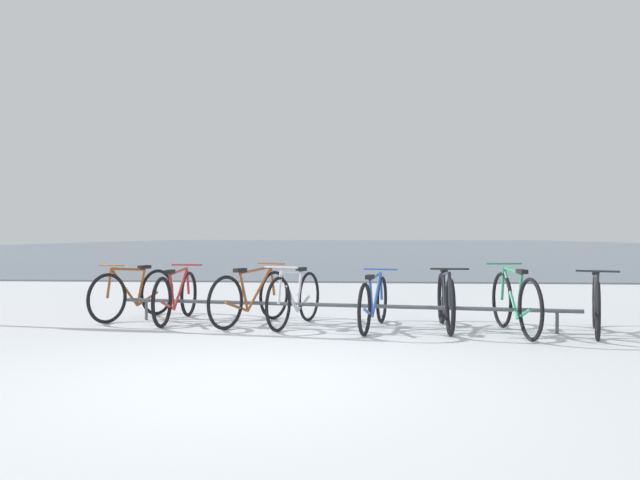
# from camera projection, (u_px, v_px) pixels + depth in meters

# --- Properties ---
(ground) EXTENTS (80.00, 132.00, 0.08)m
(ground) POSITION_uv_depth(u_px,v_px,m) (348.00, 247.00, 58.65)
(ground) COLOR silver
(bike_rack) EXTENTS (6.02, 0.95, 0.31)m
(bike_rack) POSITION_uv_depth(u_px,v_px,m) (336.00, 306.00, 7.70)
(bike_rack) COLOR #4C5156
(bike_rack) RESTS_ON ground
(bicycle_0) EXTENTS (0.74, 1.52, 0.81)m
(bicycle_0) POSITION_uv_depth(u_px,v_px,m) (133.00, 294.00, 8.36)
(bicycle_0) COLOR black
(bicycle_0) RESTS_ON ground
(bicycle_1) EXTENTS (0.46, 1.74, 0.78)m
(bicycle_1) POSITION_uv_depth(u_px,v_px,m) (176.00, 296.00, 8.11)
(bicycle_1) COLOR black
(bicycle_1) RESTS_ON ground
(bicycle_2) EXTENTS (0.84, 1.59, 0.81)m
(bicycle_2) POSITION_uv_depth(u_px,v_px,m) (251.00, 297.00, 7.88)
(bicycle_2) COLOR black
(bicycle_2) RESTS_ON ground
(bicycle_3) EXTENTS (0.63, 1.59, 0.81)m
(bicycle_3) POSITION_uv_depth(u_px,v_px,m) (295.00, 298.00, 7.70)
(bicycle_3) COLOR black
(bicycle_3) RESTS_ON ground
(bicycle_4) EXTENTS (0.55, 1.70, 0.75)m
(bicycle_4) POSITION_uv_depth(u_px,v_px,m) (374.00, 302.00, 7.48)
(bicycle_4) COLOR black
(bicycle_4) RESTS_ON ground
(bicycle_5) EXTENTS (0.46, 1.66, 0.81)m
(bicycle_5) POSITION_uv_depth(u_px,v_px,m) (446.00, 301.00, 7.45)
(bicycle_5) COLOR black
(bicycle_5) RESTS_ON ground
(bicycle_6) EXTENTS (0.46, 1.71, 0.85)m
(bicycle_6) POSITION_uv_depth(u_px,v_px,m) (515.00, 302.00, 7.13)
(bicycle_6) COLOR black
(bicycle_6) RESTS_ON ground
(bicycle_7) EXTENTS (0.67, 1.58, 0.80)m
(bicycle_7) POSITION_uv_depth(u_px,v_px,m) (596.00, 304.00, 7.09)
(bicycle_7) COLOR black
(bicycle_7) RESTS_ON ground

